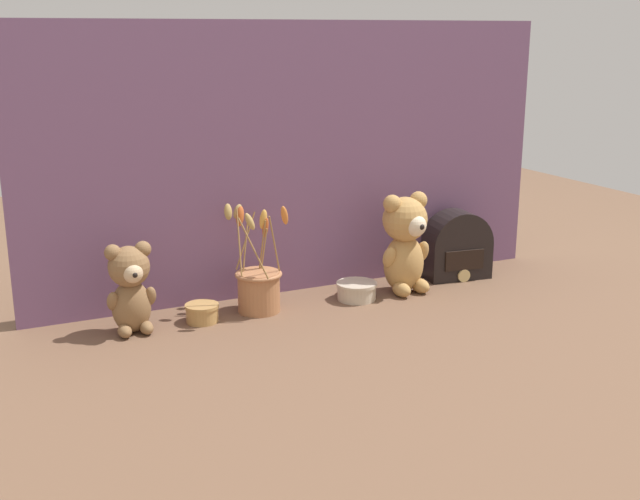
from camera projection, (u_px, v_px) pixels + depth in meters
name	position (u px, v px, depth m)	size (l,w,h in m)	color
ground_plane	(323.00, 306.00, 2.24)	(4.00, 4.00, 0.00)	brown
backdrop_wall	(298.00, 160.00, 2.28)	(1.59, 0.02, 0.77)	#704C70
teddy_bear_large	(405.00, 241.00, 2.31)	(0.16, 0.15, 0.29)	tan
teddy_bear_medium	(130.00, 286.00, 2.01)	(0.13, 0.12, 0.23)	olive
flower_vase	(258.00, 284.00, 2.17)	(0.16, 0.20, 0.31)	#AD7047
vintage_radio	(457.00, 249.00, 2.47)	(0.21, 0.12, 0.21)	black
decorative_tin_tall	(202.00, 313.00, 2.11)	(0.09, 0.09, 0.05)	tan
decorative_tin_short	(357.00, 291.00, 2.28)	(0.12, 0.12, 0.05)	beige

